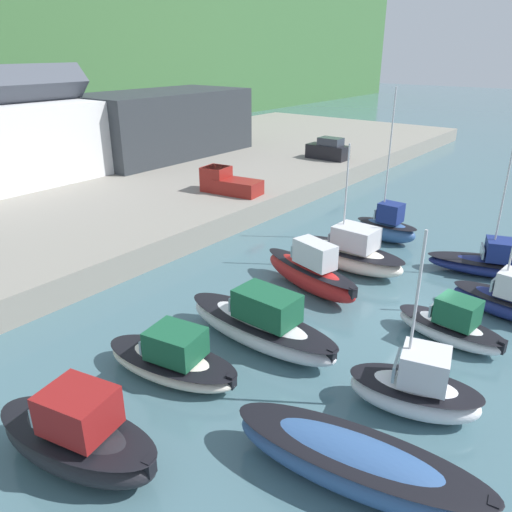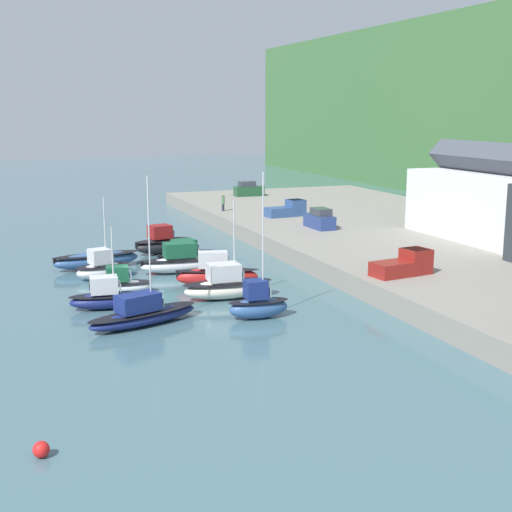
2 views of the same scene
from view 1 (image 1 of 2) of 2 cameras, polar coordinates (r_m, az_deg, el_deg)
The scene contains 16 objects.
ground_plane at distance 25.29m, azimuth 18.27°, elevation -7.15°, with size 320.00×320.00×0.00m, color #476B75.
quay_promenade at distance 44.05m, azimuth -21.73°, elevation 6.25°, with size 104.72×31.35×1.63m.
yacht_club_building at distance 54.36m, azimuth -10.51°, elevation 14.66°, with size 18.05×9.11×6.38m.
moored_boat_0 at distance 17.18m, azimuth -19.72°, elevation -18.97°, with size 3.51×6.26×2.83m.
moored_boat_1 at distance 20.29m, azimuth -9.53°, elevation -11.62°, with size 3.27×6.21×2.16m.
moored_boat_2 at distance 21.87m, azimuth 0.58°, elevation -7.90°, with size 2.49×7.89×2.65m.
moored_boat_3 at distance 26.71m, azimuth 6.24°, elevation -1.85°, with size 3.33×6.88×2.86m.
moored_boat_4 at distance 29.66m, azimuth 10.71°, elevation 0.29°, with size 2.72×6.94×7.31m.
moored_boat_5 at distance 34.63m, azimuth 14.71°, elevation 3.26°, with size 1.89×4.28×9.93m.
moored_boat_6 at distance 16.20m, azimuth 11.35°, elevation -22.22°, with size 3.40×8.13×1.47m.
moored_boat_7 at distance 19.10m, azimuth 17.76°, elevation -14.31°, with size 3.19×4.99×6.88m.
moored_boat_8 at distance 23.81m, azimuth 21.39°, elevation -7.47°, with size 2.42×5.02×2.15m.
moored_boat_9 at distance 26.98m, azimuth 27.20°, elevation -4.64°, with size 2.45×5.69×5.88m.
moored_boat_10 at distance 31.59m, azimuth 26.43°, elevation -0.78°, with size 4.65×8.33×9.79m.
parked_car_2 at distance 52.08m, azimuth 8.23°, elevation 11.92°, with size 1.83×4.21×2.16m.
pickup_truck_0 at distance 39.28m, azimuth -3.37°, elevation 8.45°, with size 2.57×4.95×1.90m.
Camera 1 is at (-21.24, -6.48, 12.11)m, focal length 35.00 mm.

